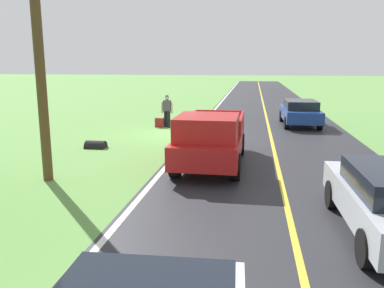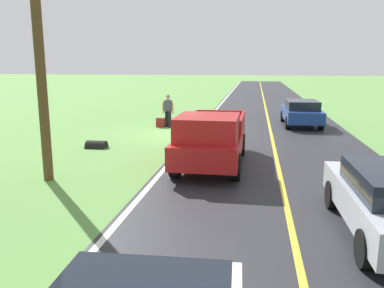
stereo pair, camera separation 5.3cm
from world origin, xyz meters
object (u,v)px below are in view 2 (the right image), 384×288
object	(u,v)px
pickup_truck_passing	(211,138)
utility_pole_roadside	(40,58)
suitcase_carried	(160,123)
sedan_near_oncoming	(301,112)
hitchhiker_walking	(168,109)

from	to	relation	value
pickup_truck_passing	utility_pole_roadside	bearing A→B (deg)	26.62
pickup_truck_passing	utility_pole_roadside	world-z (taller)	utility_pole_roadside
suitcase_carried	utility_pole_roadside	bearing A→B (deg)	-5.01
sedan_near_oncoming	hitchhiker_walking	bearing A→B (deg)	13.61
hitchhiker_walking	suitcase_carried	size ratio (longest dim) A/B	3.49
sedan_near_oncoming	utility_pole_roadside	size ratio (longest dim) A/B	0.63
suitcase_carried	sedan_near_oncoming	xyz separation A→B (m)	(-7.56, -1.81, 0.50)
sedan_near_oncoming	utility_pole_roadside	distance (m)	14.87
hitchhiker_walking	pickup_truck_passing	bearing A→B (deg)	112.13
hitchhiker_walking	utility_pole_roadside	bearing A→B (deg)	82.29
hitchhiker_walking	sedan_near_oncoming	world-z (taller)	hitchhiker_walking
pickup_truck_passing	sedan_near_oncoming	size ratio (longest dim) A/B	1.22
sedan_near_oncoming	suitcase_carried	bearing A→B (deg)	13.44
suitcase_carried	pickup_truck_passing	distance (m)	8.61
suitcase_carried	hitchhiker_walking	bearing A→B (deg)	100.86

